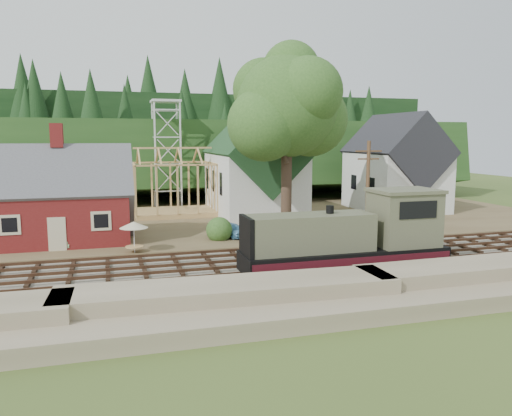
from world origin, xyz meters
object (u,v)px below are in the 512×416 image
object	(u,v)px
car_blue	(232,230)
car_red	(409,207)
car_green	(51,240)
patio_set	(134,226)
locomotive	(352,239)

from	to	relation	value
car_blue	car_red	size ratio (longest dim) A/B	0.83
car_green	car_red	bearing A→B (deg)	-53.53
car_red	patio_set	world-z (taller)	patio_set
car_blue	locomotive	bearing A→B (deg)	-89.52
car_red	patio_set	bearing A→B (deg)	121.66
car_green	car_red	distance (m)	35.88
car_blue	car_green	size ratio (longest dim) A/B	0.99
car_green	car_blue	bearing A→B (deg)	-65.23
locomotive	car_blue	size ratio (longest dim) A/B	3.68
locomotive	car_red	world-z (taller)	locomotive
car_blue	car_green	distance (m)	13.56
car_red	patio_set	size ratio (longest dim) A/B	1.87
car_green	car_red	xyz separation A→B (m)	(34.96, 8.08, 0.01)
patio_set	locomotive	bearing A→B (deg)	-34.48
locomotive	car_blue	world-z (taller)	locomotive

